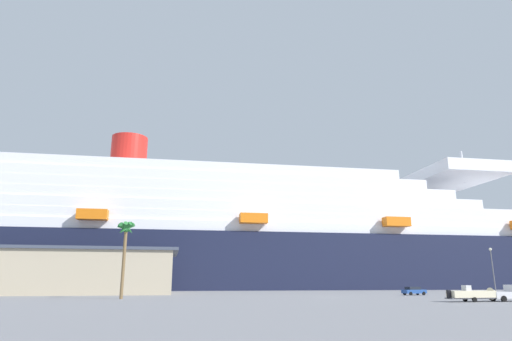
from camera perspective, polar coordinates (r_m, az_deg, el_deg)
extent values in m
plane|color=gray|center=(107.60, 4.38, -15.68)|extent=(600.00, 600.00, 0.00)
cube|color=#191E38|center=(141.42, -1.47, -12.00)|extent=(255.06, 36.47, 16.59)
cube|color=white|center=(142.14, -1.45, -8.05)|extent=(224.48, 33.35, 3.00)
cube|color=white|center=(141.84, -3.49, -6.80)|extent=(212.01, 32.28, 3.00)
cube|color=white|center=(141.78, -5.52, -5.53)|extent=(198.33, 31.81, 3.00)
cube|color=white|center=(141.97, -7.55, -4.26)|extent=(185.40, 30.92, 3.00)
cube|color=white|center=(142.41, -9.55, -2.98)|extent=(176.83, 30.57, 3.00)
cube|color=white|center=(143.09, -11.54, -1.72)|extent=(166.97, 30.20, 3.00)
cube|color=white|center=(144.01, -13.51, -0.46)|extent=(158.53, 29.41, 3.00)
cube|color=white|center=(174.18, 24.29, -0.76)|extent=(26.11, 35.22, 4.00)
cylinder|color=red|center=(146.40, -16.34, 2.21)|extent=(11.58, 11.58, 10.37)
cylinder|color=silver|center=(177.95, 25.52, 0.44)|extent=(0.80, 0.80, 12.00)
cube|color=orange|center=(126.80, -20.69, -5.44)|extent=(8.06, 3.35, 2.80)
cube|color=orange|center=(126.30, -0.33, -6.32)|extent=(8.06, 3.35, 2.80)
cube|color=orange|center=(140.69, 17.98, -6.44)|extent=(8.06, 3.35, 2.80)
cube|color=#B7A88C|center=(104.99, -26.23, -11.99)|extent=(54.92, 27.45, 8.63)
cube|color=#3F4759|center=(105.15, -25.96, -9.49)|extent=(57.12, 28.55, 0.60)
cube|color=silver|center=(70.89, 30.31, -13.94)|extent=(5.70, 2.30, 0.90)
cylinder|color=black|center=(70.50, 28.69, -14.51)|extent=(0.81, 0.32, 0.80)
cylinder|color=black|center=(68.98, 29.78, -14.42)|extent=(0.81, 0.32, 0.80)
cube|color=#595960|center=(67.16, 26.48, -14.79)|extent=(7.08, 2.07, 0.16)
cube|color=#595960|center=(69.76, 29.24, -14.41)|extent=(2.29, 0.24, 0.10)
cylinder|color=black|center=(67.72, 25.78, -14.97)|extent=(0.65, 0.25, 0.64)
cylinder|color=black|center=(66.23, 26.79, -14.91)|extent=(0.65, 0.25, 0.64)
cube|color=beige|center=(67.15, 26.43, -14.34)|extent=(6.46, 2.22, 0.90)
cone|color=beige|center=(69.39, 28.83, -14.02)|extent=(1.29, 1.75, 1.69)
cube|color=silver|center=(66.75, 25.91, -13.71)|extent=(0.85, 1.04, 0.70)
cube|color=black|center=(65.14, 24.01, -14.63)|extent=(0.39, 0.52, 1.10)
cylinder|color=brown|center=(72.61, -17.01, -11.59)|extent=(0.51, 0.51, 10.76)
cone|color=#287233|center=(73.03, -16.38, -7.32)|extent=(1.15, 2.66, 1.62)
cone|color=#287233|center=(73.22, -16.43, -7.33)|extent=(2.14, 2.40, 1.82)
cone|color=#287233|center=(73.40, -16.62, -7.34)|extent=(2.47, 1.00, 2.10)
cone|color=#287233|center=(73.39, -16.79, -7.32)|extent=(2.64, 1.69, 1.65)
cone|color=#287233|center=(73.18, -16.99, -7.29)|extent=(1.41, 2.65, 1.72)
cone|color=#287233|center=(72.89, -17.00, -7.27)|extent=(1.67, 2.51, 2.03)
cone|color=#287233|center=(72.69, -16.88, -7.26)|extent=(2.48, 1.78, 2.03)
cone|color=#287233|center=(72.62, -16.72, -7.26)|extent=(2.39, 0.86, 2.18)
cone|color=#287233|center=(72.68, -16.52, -7.28)|extent=(2.32, 2.18, 1.94)
sphere|color=#287233|center=(73.00, -16.70, -7.37)|extent=(1.10, 1.10, 1.10)
cylinder|color=slate|center=(98.35, 28.73, -11.69)|extent=(0.20, 0.20, 8.49)
sphere|color=#F9F2CC|center=(98.51, 28.42, -9.10)|extent=(0.56, 0.56, 0.56)
cube|color=#264C99|center=(92.99, 20.05, -14.71)|extent=(4.83, 2.61, 0.70)
cube|color=#1E232D|center=(92.84, 19.90, -14.34)|extent=(2.81, 2.08, 0.55)
cylinder|color=black|center=(94.66, 20.45, -14.87)|extent=(0.69, 0.33, 0.66)
cylinder|color=black|center=(93.21, 21.19, -14.83)|extent=(0.69, 0.33, 0.66)
cylinder|color=black|center=(92.82, 18.95, -15.02)|extent=(0.69, 0.33, 0.66)
cylinder|color=black|center=(91.34, 19.67, -14.99)|extent=(0.69, 0.33, 0.66)
cube|color=black|center=(95.89, -23.74, -14.34)|extent=(4.65, 2.31, 0.70)
cube|color=#1E232D|center=(95.91, -23.84, -13.96)|extent=(2.67, 1.91, 0.55)
cylinder|color=black|center=(96.62, -22.79, -14.63)|extent=(0.68, 0.29, 0.66)
cylinder|color=black|center=(94.80, -22.93, -14.65)|extent=(0.68, 0.29, 0.66)
cylinder|color=black|center=(97.01, -24.57, -14.46)|extent=(0.68, 0.29, 0.66)
cylinder|color=black|center=(95.20, -24.74, -14.47)|extent=(0.68, 0.29, 0.66)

